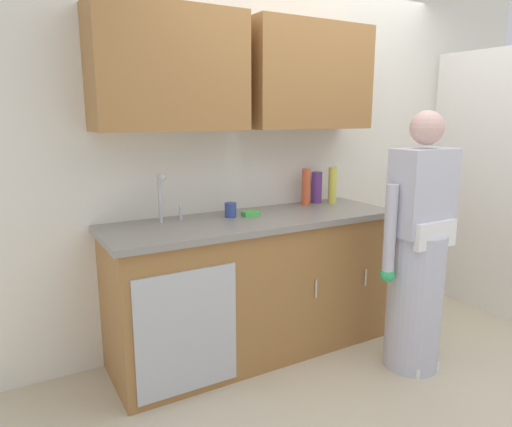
% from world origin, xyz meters
% --- Properties ---
extents(ground_plane, '(9.00, 9.00, 0.00)m').
position_xyz_m(ground_plane, '(0.00, 0.00, 0.00)').
color(ground_plane, beige).
extents(kitchen_wall_with_uppers, '(4.80, 0.44, 2.70)m').
position_xyz_m(kitchen_wall_with_uppers, '(-0.14, 0.99, 1.48)').
color(kitchen_wall_with_uppers, silver).
rests_on(kitchen_wall_with_uppers, ground).
extents(closet_door_panel, '(0.04, 1.10, 2.10)m').
position_xyz_m(closet_door_panel, '(1.45, 0.40, 1.05)').
color(closet_door_panel, silver).
rests_on(closet_door_panel, ground).
extents(counter_cabinet, '(1.90, 0.62, 0.90)m').
position_xyz_m(counter_cabinet, '(-0.55, 0.70, 0.45)').
color(counter_cabinet, '#9E6B38').
rests_on(counter_cabinet, ground).
extents(countertop, '(1.96, 0.66, 0.04)m').
position_xyz_m(countertop, '(-0.55, 0.70, 0.92)').
color(countertop, gray).
rests_on(countertop, counter_cabinet).
extents(sink, '(0.50, 0.36, 0.35)m').
position_xyz_m(sink, '(-1.09, 0.71, 0.93)').
color(sink, '#B7BABF').
rests_on(sink, counter_cabinet).
extents(person_at_sink, '(0.55, 0.34, 1.62)m').
position_xyz_m(person_at_sink, '(0.23, 0.02, 0.69)').
color(person_at_sink, white).
rests_on(person_at_sink, ground).
extents(bottle_water_tall, '(0.08, 0.08, 0.23)m').
position_xyz_m(bottle_water_tall, '(0.13, 0.93, 1.06)').
color(bottle_water_tall, '#66388C').
rests_on(bottle_water_tall, countertop).
extents(bottle_water_short, '(0.06, 0.06, 0.27)m').
position_xyz_m(bottle_water_short, '(-0.00, 0.89, 1.07)').
color(bottle_water_short, '#E05933').
rests_on(bottle_water_short, countertop).
extents(bottle_cleaner_spray, '(0.06, 0.06, 0.27)m').
position_xyz_m(bottle_cleaner_spray, '(0.21, 0.84, 1.08)').
color(bottle_cleaner_spray, '#D8D14C').
rests_on(bottle_cleaner_spray, countertop).
extents(cup_by_sink, '(0.08, 0.08, 0.10)m').
position_xyz_m(cup_by_sink, '(-0.68, 0.78, 0.99)').
color(cup_by_sink, '#33478C').
rests_on(cup_by_sink, countertop).
extents(sponge, '(0.11, 0.07, 0.03)m').
position_xyz_m(sponge, '(-0.55, 0.75, 0.96)').
color(sponge, '#4CBF4C').
rests_on(sponge, countertop).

